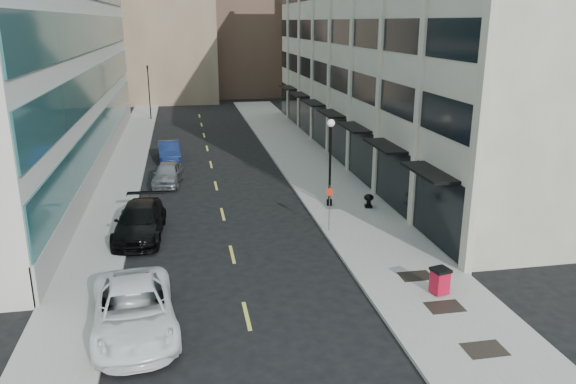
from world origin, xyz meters
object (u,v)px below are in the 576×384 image
object	(u,v)px
car_silver_sedan	(168,174)
car_blue_sedan	(169,151)
lamppost	(330,154)
car_white_van	(134,310)
sign_post	(329,202)
urn_planter	(369,199)
traffic_signal	(147,69)
car_black_pickup	(140,221)
trash_bin	(440,280)

from	to	relation	value
car_silver_sedan	car_blue_sedan	world-z (taller)	car_blue_sedan
car_silver_sedan	lamppost	world-z (taller)	lamppost
car_blue_sedan	car_white_van	bearing A→B (deg)	-95.48
sign_post	urn_planter	world-z (taller)	sign_post
traffic_signal	car_black_pickup	xyz separation A→B (m)	(1.05, -36.79, -4.87)
car_blue_sedan	lamppost	bearing A→B (deg)	-59.13
car_black_pickup	lamppost	bearing A→B (deg)	18.01
trash_bin	lamppost	size ratio (longest dim) A/B	0.21
lamppost	sign_post	distance (m)	4.53
car_white_van	car_black_pickup	bearing A→B (deg)	86.34
car_white_van	car_blue_sedan	world-z (taller)	car_white_van
urn_planter	traffic_signal	bearing A→B (deg)	112.06
traffic_signal	urn_planter	size ratio (longest dim) A/B	8.58
sign_post	urn_planter	bearing A→B (deg)	59.22
traffic_signal	trash_bin	xyz separation A→B (m)	(13.36, -45.91, -4.98)
lamppost	car_black_pickup	bearing A→B (deg)	-165.56
lamppost	urn_planter	xyz separation A→B (m)	(2.20, -0.80, -2.64)
car_black_pickup	car_silver_sedan	xyz separation A→B (m)	(1.25, 9.79, -0.09)
car_silver_sedan	trash_bin	world-z (taller)	car_silver_sedan
car_blue_sedan	sign_post	world-z (taller)	sign_post
car_silver_sedan	trash_bin	xyz separation A→B (m)	(11.06, -18.91, -0.01)
traffic_signal	car_silver_sedan	xyz separation A→B (m)	(2.30, -27.00, -4.97)
urn_planter	trash_bin	bearing A→B (deg)	-93.80
urn_planter	car_silver_sedan	bearing A→B (deg)	146.54
urn_planter	car_black_pickup	bearing A→B (deg)	-171.32
car_silver_sedan	car_blue_sedan	bearing A→B (deg)	97.13
car_black_pickup	urn_planter	distance (m)	13.20
traffic_signal	urn_planter	xyz separation A→B (m)	(14.10, -34.80, -5.07)
car_black_pickup	car_silver_sedan	size ratio (longest dim) A/B	1.32
urn_planter	sign_post	bearing A→B (deg)	-134.91
car_white_van	sign_post	size ratio (longest dim) A/B	2.49
traffic_signal	car_silver_sedan	size ratio (longest dim) A/B	1.58
car_black_pickup	car_blue_sedan	bearing A→B (deg)	89.31
sign_post	urn_planter	size ratio (longest dim) A/B	3.06
car_silver_sedan	urn_planter	bearing A→B (deg)	-26.33
lamppost	traffic_signal	bearing A→B (deg)	109.29
car_white_van	sign_post	bearing A→B (deg)	35.51
car_black_pickup	urn_planter	xyz separation A→B (m)	(13.05, 1.99, -0.20)
car_white_van	sign_post	distance (m)	12.53
traffic_signal	car_white_van	xyz separation A→B (m)	(1.42, -46.38, -4.86)
car_black_pickup	car_silver_sedan	distance (m)	9.87
traffic_signal	car_blue_sedan	size ratio (longest dim) A/B	1.51
car_silver_sedan	lamppost	xyz separation A→B (m)	(9.60, -6.99, 2.53)
car_black_pickup	lamppost	distance (m)	11.47
car_white_van	car_black_pickup	size ratio (longest dim) A/B	1.07
car_silver_sedan	trash_bin	size ratio (longest dim) A/B	4.01
car_silver_sedan	sign_post	size ratio (longest dim) A/B	1.77
car_black_pickup	sign_post	world-z (taller)	sign_post
car_white_van	car_silver_sedan	xyz separation A→B (m)	(0.88, 19.38, -0.11)
car_black_pickup	urn_planter	size ratio (longest dim) A/B	7.14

